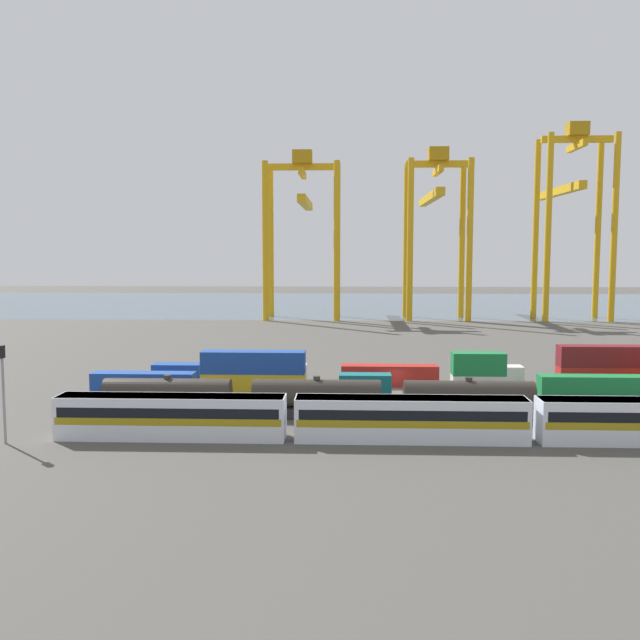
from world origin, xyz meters
TOP-DOWN VIEW (x-y plane):
  - ground_plane at (0.00, 40.00)m, footprint 420.00×420.00m
  - harbour_water at (0.00, 139.66)m, footprint 400.00×110.00m
  - passenger_train at (-0.25, -22.26)m, footprint 63.33×3.14m
  - freight_tank_row at (-8.97, -13.86)m, footprint 43.44×2.77m
  - signal_mast at (-35.78, -24.56)m, footprint 0.36×0.60m
  - shipping_container_0 at (-29.87, -3.33)m, footprint 12.10×2.44m
  - shipping_container_1 at (-16.84, -3.33)m, footprint 12.10×2.44m
  - shipping_container_2 at (-16.84, -3.33)m, footprint 12.10×2.44m
  - shipping_container_3 at (-3.82, -3.33)m, footprint 6.04×2.44m
  - shipping_container_4 at (9.20, -3.33)m, footprint 6.04×2.44m
  - shipping_container_5 at (9.20, -3.33)m, footprint 6.04×2.44m
  - shipping_container_6 at (22.23, -3.33)m, footprint 12.10×2.44m
  - shipping_container_11 at (-27.48, 3.07)m, footprint 6.04×2.44m
  - shipping_container_12 at (-14.04, 3.07)m, footprint 6.04×2.44m
  - shipping_container_13 at (-0.59, 3.07)m, footprint 12.10×2.44m
  - shipping_container_14 at (12.85, 3.07)m, footprint 6.04×2.44m
  - shipping_container_15 at (26.30, 3.07)m, footprint 12.10×2.44m
  - shipping_container_16 at (26.30, 3.07)m, footprint 12.10×2.44m
  - gantry_crane_west at (-17.19, 92.69)m, footprint 18.85×36.33m
  - gantry_crane_central at (16.15, 93.70)m, footprint 15.78×41.73m
  - gantry_crane_east at (49.49, 92.79)m, footprint 17.13×37.96m

SIDE VIEW (x-z plane):
  - ground_plane at x=0.00m, z-range 0.00..0.00m
  - harbour_water at x=0.00m, z-range 0.00..0.01m
  - shipping_container_0 at x=-29.87m, z-range 0.00..2.60m
  - shipping_container_1 at x=-16.84m, z-range 0.00..2.60m
  - shipping_container_3 at x=-3.82m, z-range 0.00..2.60m
  - shipping_container_4 at x=9.20m, z-range 0.00..2.60m
  - shipping_container_6 at x=22.23m, z-range 0.00..2.60m
  - shipping_container_11 at x=-27.48m, z-range 0.00..2.60m
  - shipping_container_12 at x=-14.04m, z-range 0.00..2.60m
  - shipping_container_13 at x=-0.59m, z-range 0.00..2.60m
  - shipping_container_14 at x=12.85m, z-range 0.00..2.60m
  - shipping_container_15 at x=26.30m, z-range 0.00..2.60m
  - freight_tank_row at x=-8.97m, z-range -0.14..4.09m
  - passenger_train at x=-0.25m, z-range 0.19..4.09m
  - shipping_container_2 at x=-16.84m, z-range 2.60..5.20m
  - shipping_container_5 at x=9.20m, z-range 2.60..5.20m
  - shipping_container_16 at x=26.30m, z-range 2.60..5.20m
  - signal_mast at x=-35.78m, z-range 1.21..9.87m
  - gantry_crane_west at x=-17.19m, z-range 4.70..46.31m
  - gantry_crane_central at x=16.15m, z-range 5.05..47.19m
  - gantry_crane_east at x=49.49m, z-range 4.64..52.51m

